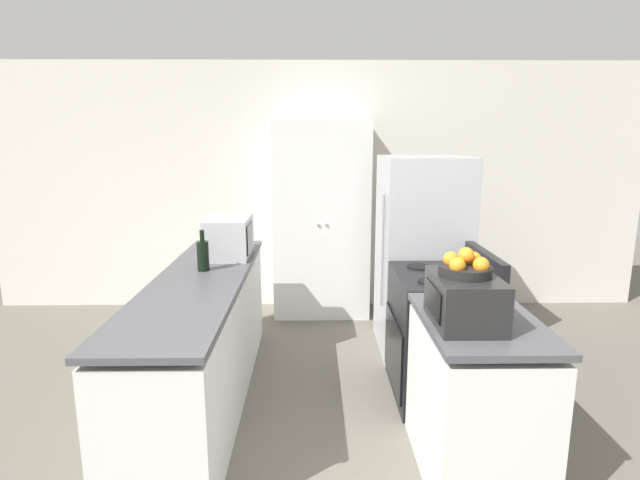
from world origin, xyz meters
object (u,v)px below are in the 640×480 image
Objects in this scene: pantry_cabinet at (321,220)px; stove at (440,334)px; microwave at (229,237)px; fruit_bowl at (465,267)px; wine_bottle at (203,255)px; toaster_oven at (465,300)px; refrigerator at (421,255)px.

pantry_cabinet reaches higher than stove.
stove is 1.78m from microwave.
fruit_bowl reaches higher than microwave.
pantry_cabinet reaches higher than wine_bottle.
stove is 1.09m from toaster_oven.
fruit_bowl is (0.68, -2.64, 0.20)m from pantry_cabinet.
fruit_bowl is (-0.00, 0.01, 0.17)m from toaster_oven.
wine_bottle is at bearing 145.86° from toaster_oven.
microwave is (-1.60, -0.26, 0.22)m from refrigerator.
wine_bottle is at bearing 175.64° from stove.
refrigerator reaches higher than fruit_bowl.
pantry_cabinet reaches higher than microwave.
wine_bottle is at bearing 146.07° from fruit_bowl.
stove is 3.59× the size of wine_bottle.
fruit_bowl is (-0.17, -1.74, 0.36)m from refrigerator.
wine_bottle is at bearing -104.56° from microwave.
toaster_oven is at bearing -95.27° from refrigerator.
refrigerator reaches higher than toaster_oven.
microwave is at bearing 159.96° from stove.
pantry_cabinet is 1.89× the size of stove.
microwave is 2.07m from fruit_bowl.
stove is (0.82, -1.72, -0.54)m from pantry_cabinet.
pantry_cabinet is 1.98m from stove.
fruit_bowl reaches higher than stove.
refrigerator is at bearing 9.12° from microwave.
wine_bottle reaches higher than stove.
toaster_oven is (0.68, -2.65, 0.03)m from pantry_cabinet.
refrigerator is (0.03, 0.83, 0.38)m from stove.
toaster_oven is at bearing -98.19° from stove.
stove is at bearing 81.81° from toaster_oven.
wine_bottle is at bearing -118.62° from pantry_cabinet.
microwave is (-0.75, -1.15, 0.06)m from pantry_cabinet.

